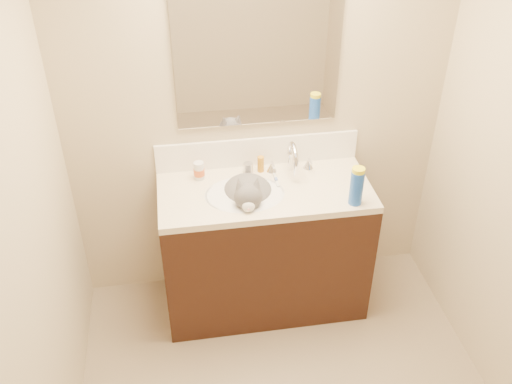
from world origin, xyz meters
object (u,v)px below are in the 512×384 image
object	(u,v)px
vanity_cabinet	(264,250)
silver_jar	(248,168)
basin	(245,204)
faucet	(292,161)
spray_can	(356,188)
pill_bottle	(199,171)
cat	(248,196)
amber_bottle	(261,164)

from	to	relation	value
vanity_cabinet	silver_jar	bearing A→B (deg)	110.86
basin	faucet	size ratio (longest dim) A/B	1.61
vanity_cabinet	spray_can	world-z (taller)	spray_can
silver_jar	spray_can	bearing A→B (deg)	-36.57
silver_jar	pill_bottle	bearing A→B (deg)	-176.49
cat	silver_jar	bearing A→B (deg)	89.17
faucet	pill_bottle	distance (m)	0.54
basin	amber_bottle	bearing A→B (deg)	60.05
vanity_cabinet	basin	xyz separation A→B (m)	(-0.12, -0.03, 0.38)
silver_jar	amber_bottle	world-z (taller)	amber_bottle
vanity_cabinet	pill_bottle	world-z (taller)	pill_bottle
faucet	pill_bottle	xyz separation A→B (m)	(-0.54, 0.03, -0.03)
faucet	silver_jar	world-z (taller)	faucet
pill_bottle	cat	bearing A→B (deg)	-34.65
cat	amber_bottle	bearing A→B (deg)	70.14
cat	amber_bottle	world-z (taller)	cat
basin	pill_bottle	bearing A→B (deg)	140.35
pill_bottle	basin	bearing A→B (deg)	-39.65
silver_jar	vanity_cabinet	bearing A→B (deg)	-69.14
silver_jar	amber_bottle	distance (m)	0.08
vanity_cabinet	spray_can	xyz separation A→B (m)	(0.46, -0.21, 0.55)
faucet	cat	size ratio (longest dim) A/B	0.65
basin	amber_bottle	distance (m)	0.28
vanity_cabinet	faucet	distance (m)	0.58
vanity_cabinet	silver_jar	distance (m)	0.52
silver_jar	cat	bearing A→B (deg)	-98.24
faucet	pill_bottle	size ratio (longest dim) A/B	2.61
basin	faucet	distance (m)	0.38
basin	pill_bottle	distance (m)	0.33
vanity_cabinet	cat	bearing A→B (deg)	-172.52
pill_bottle	amber_bottle	world-z (taller)	pill_bottle
vanity_cabinet	amber_bottle	size ratio (longest dim) A/B	12.40
basin	spray_can	world-z (taller)	spray_can
faucet	cat	world-z (taller)	faucet
silver_jar	spray_can	xyz separation A→B (m)	(0.53, -0.39, 0.07)
pill_bottle	silver_jar	world-z (taller)	pill_bottle
vanity_cabinet	basin	world-z (taller)	basin
basin	spray_can	distance (m)	0.63
silver_jar	spray_can	distance (m)	0.66
basin	silver_jar	xyz separation A→B (m)	(0.05, 0.21, 0.10)
faucet	cat	xyz separation A→B (m)	(-0.28, -0.15, -0.11)
vanity_cabinet	spray_can	size ratio (longest dim) A/B	6.06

